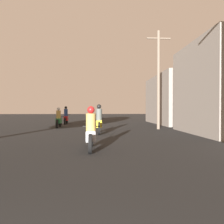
% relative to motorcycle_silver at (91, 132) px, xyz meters
% --- Properties ---
extents(motorcycle_silver, '(0.60, 1.88, 1.43)m').
position_rel_motorcycle_silver_xyz_m(motorcycle_silver, '(0.00, 0.00, 0.00)').
color(motorcycle_silver, black).
rests_on(motorcycle_silver, ground_plane).
extents(motorcycle_yellow, '(0.60, 2.04, 1.59)m').
position_rel_motorcycle_silver_xyz_m(motorcycle_yellow, '(0.27, 4.83, 0.06)').
color(motorcycle_yellow, black).
rests_on(motorcycle_yellow, ground_plane).
extents(motorcycle_green, '(0.60, 1.87, 1.47)m').
position_rel_motorcycle_silver_xyz_m(motorcycle_green, '(-2.63, 8.77, 0.01)').
color(motorcycle_green, black).
rests_on(motorcycle_green, ground_plane).
extents(motorcycle_red, '(0.60, 1.86, 1.58)m').
position_rel_motorcycle_silver_xyz_m(motorcycle_red, '(-2.65, 12.38, 0.06)').
color(motorcycle_red, black).
rests_on(motorcycle_red, ground_plane).
extents(motorcycle_black, '(0.60, 1.83, 1.57)m').
position_rel_motorcycle_silver_xyz_m(motorcycle_black, '(0.21, 17.64, 0.06)').
color(motorcycle_black, black).
rests_on(motorcycle_black, ground_plane).
extents(building_right_far, '(4.54, 7.85, 4.35)m').
position_rel_motorcycle_silver_xyz_m(building_right_far, '(7.65, 12.45, 1.60)').
color(building_right_far, gray).
rests_on(building_right_far, ground_plane).
extents(utility_pole_far, '(1.60, 0.20, 6.53)m').
position_rel_motorcycle_silver_xyz_m(utility_pole_far, '(4.22, 7.16, 2.85)').
color(utility_pole_far, '#6B5B4C').
rests_on(utility_pole_far, ground_plane).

